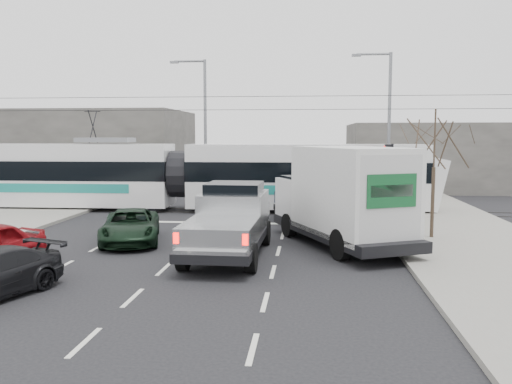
# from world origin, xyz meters

# --- Properties ---
(ground) EXTENTS (120.00, 120.00, 0.00)m
(ground) POSITION_xyz_m (0.00, 0.00, 0.00)
(ground) COLOR black
(ground) RESTS_ON ground
(sidewalk_right) EXTENTS (6.00, 60.00, 0.15)m
(sidewalk_right) POSITION_xyz_m (9.00, 0.00, 0.07)
(sidewalk_right) COLOR gray
(sidewalk_right) RESTS_ON ground
(rails) EXTENTS (60.00, 1.60, 0.03)m
(rails) POSITION_xyz_m (0.00, 10.00, 0.01)
(rails) COLOR #33302D
(rails) RESTS_ON ground
(building_left) EXTENTS (14.00, 10.00, 6.00)m
(building_left) POSITION_xyz_m (-14.00, 22.00, 3.00)
(building_left) COLOR slate
(building_left) RESTS_ON ground
(building_right) EXTENTS (12.00, 10.00, 5.00)m
(building_right) POSITION_xyz_m (12.00, 24.00, 2.50)
(building_right) COLOR slate
(building_right) RESTS_ON ground
(bare_tree) EXTENTS (2.40, 2.40, 5.00)m
(bare_tree) POSITION_xyz_m (7.60, 2.50, 3.79)
(bare_tree) COLOR #47382B
(bare_tree) RESTS_ON ground
(traffic_signal) EXTENTS (0.44, 0.44, 3.60)m
(traffic_signal) POSITION_xyz_m (6.47, 6.50, 2.74)
(traffic_signal) COLOR black
(traffic_signal) RESTS_ON ground
(street_lamp_near) EXTENTS (2.38, 0.25, 9.00)m
(street_lamp_near) POSITION_xyz_m (7.31, 14.00, 5.11)
(street_lamp_near) COLOR slate
(street_lamp_near) RESTS_ON ground
(street_lamp_far) EXTENTS (2.38, 0.25, 9.00)m
(street_lamp_far) POSITION_xyz_m (-4.19, 16.00, 5.11)
(street_lamp_far) COLOR slate
(street_lamp_far) RESTS_ON ground
(catenary) EXTENTS (60.00, 0.20, 7.00)m
(catenary) POSITION_xyz_m (0.00, 10.00, 3.88)
(catenary) COLOR black
(catenary) RESTS_ON ground
(tram) EXTENTS (26.71, 3.15, 5.44)m
(tram) POSITION_xyz_m (-4.37, 10.11, 1.93)
(tram) COLOR white
(tram) RESTS_ON ground
(silver_pickup) EXTENTS (2.54, 6.74, 2.43)m
(silver_pickup) POSITION_xyz_m (0.06, -0.60, 1.21)
(silver_pickup) COLOR black
(silver_pickup) RESTS_ON ground
(box_truck) EXTENTS (5.42, 7.83, 3.72)m
(box_truck) POSITION_xyz_m (4.03, 1.00, 1.84)
(box_truck) COLOR black
(box_truck) RESTS_ON ground
(navy_pickup) EXTENTS (3.18, 5.47, 2.17)m
(navy_pickup) POSITION_xyz_m (2.50, 6.01, 1.07)
(navy_pickup) COLOR black
(navy_pickup) RESTS_ON ground
(green_car) EXTENTS (3.21, 4.97, 1.27)m
(green_car) POSITION_xyz_m (-4.10, 1.02, 0.64)
(green_car) COLOR black
(green_car) RESTS_ON ground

